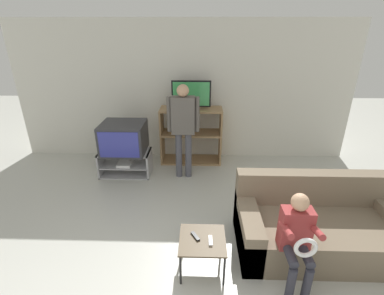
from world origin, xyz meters
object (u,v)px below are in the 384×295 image
(snack_table, at_px, (202,242))
(person_standing_adult, at_px, (183,123))
(remote_control_white, at_px, (211,241))
(tv_stand, at_px, (126,163))
(television_main, at_px, (124,138))
(person_seated_child, at_px, (297,236))
(television_flat, at_px, (191,96))
(couch, at_px, (318,227))
(media_shelf, at_px, (191,135))
(remote_control_black, at_px, (195,236))

(snack_table, relative_size, person_standing_adult, 0.30)
(snack_table, height_order, remote_control_white, remote_control_white)
(tv_stand, height_order, person_standing_adult, person_standing_adult)
(television_main, bearing_deg, person_seated_child, -45.27)
(tv_stand, xyz_separation_m, snack_table, (1.36, -2.10, 0.14))
(television_main, relative_size, television_flat, 1.04)
(television_main, bearing_deg, remote_control_white, -56.24)
(person_seated_child, bearing_deg, snack_table, 169.80)
(couch, xyz_separation_m, person_seated_child, (-0.46, -0.54, 0.32))
(couch, relative_size, person_seated_child, 1.85)
(media_shelf, distance_m, person_seated_child, 3.05)
(remote_control_white, bearing_deg, person_seated_child, -9.74)
(media_shelf, distance_m, remote_control_white, 2.72)
(television_flat, height_order, remote_control_white, television_flat)
(television_main, distance_m, person_seated_child, 3.20)
(remote_control_black, distance_m, remote_control_white, 0.17)
(tv_stand, height_order, snack_table, tv_stand)
(tv_stand, relative_size, person_standing_adult, 0.55)
(tv_stand, bearing_deg, person_seated_child, -45.00)
(television_flat, xyz_separation_m, couch, (1.57, -2.27, -1.03))
(tv_stand, relative_size, television_main, 1.22)
(remote_control_white, bearing_deg, media_shelf, 95.65)
(media_shelf, xyz_separation_m, remote_control_white, (0.29, -2.70, -0.14))
(couch, height_order, person_seated_child, person_seated_child)
(media_shelf, bearing_deg, remote_control_black, -87.08)
(television_flat, bearing_deg, media_shelf, 106.07)
(remote_control_white, relative_size, person_seated_child, 0.14)
(person_standing_adult, bearing_deg, television_main, 176.91)
(person_standing_adult, distance_m, person_seated_child, 2.56)
(remote_control_black, bearing_deg, snack_table, -53.26)
(television_main, bearing_deg, media_shelf, 26.39)
(remote_control_black, bearing_deg, television_main, 91.66)
(person_seated_child, bearing_deg, couch, 49.62)
(person_seated_child, bearing_deg, tv_stand, 135.00)
(tv_stand, height_order, media_shelf, media_shelf)
(tv_stand, bearing_deg, remote_control_white, -55.91)
(couch, bearing_deg, remote_control_black, -166.46)
(remote_control_black, relative_size, couch, 0.08)
(snack_table, distance_m, couch, 1.42)
(television_flat, height_order, person_standing_adult, person_standing_adult)
(tv_stand, xyz_separation_m, person_standing_adult, (1.04, -0.04, 0.77))
(tv_stand, distance_m, remote_control_black, 2.44)
(remote_control_black, relative_size, person_standing_adult, 0.09)
(tv_stand, bearing_deg, snack_table, -57.10)
(television_main, distance_m, couch, 3.24)
(snack_table, bearing_deg, tv_stand, 122.90)
(tv_stand, xyz_separation_m, television_flat, (1.15, 0.56, 1.09))
(television_flat, xyz_separation_m, person_standing_adult, (-0.11, -0.60, -0.32))
(remote_control_white, bearing_deg, tv_stand, 123.54)
(remote_control_black, bearing_deg, tv_stand, 92.00)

